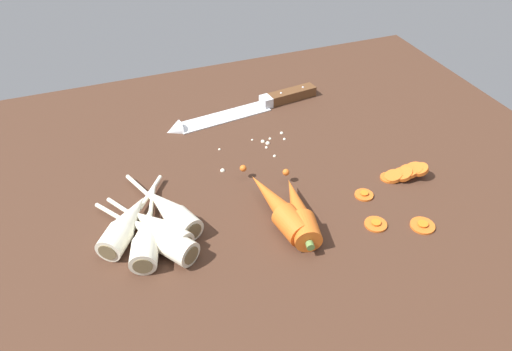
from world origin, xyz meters
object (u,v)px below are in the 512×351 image
(chefs_knife, at_px, (242,110))
(parsnip_mid_left, at_px, (147,236))
(parsnip_back, at_px, (170,211))
(whole_carrot, at_px, (277,207))
(parsnip_outer, at_px, (157,236))
(carrot_slice_stray_near, at_px, (364,194))
(parsnip_mid_right, at_px, (127,223))
(carrot_slice_stray_far, at_px, (423,225))
(whole_carrot_second, at_px, (299,212))
(parsnip_front, at_px, (158,228))
(carrot_slice_stack, at_px, (404,173))
(carrot_slice_stray_mid, at_px, (376,223))

(chefs_knife, xyz_separation_m, parsnip_mid_left, (-0.26, -0.31, 0.01))
(parsnip_back, bearing_deg, chefs_knife, 51.09)
(parsnip_mid_left, bearing_deg, parsnip_back, 43.16)
(whole_carrot, distance_m, parsnip_outer, 0.19)
(carrot_slice_stray_near, bearing_deg, parsnip_mid_right, 172.02)
(chefs_knife, bearing_deg, carrot_slice_stray_far, -70.75)
(whole_carrot_second, bearing_deg, parsnip_mid_left, 171.65)
(carrot_slice_stray_far, bearing_deg, chefs_knife, 109.25)
(parsnip_front, xyz_separation_m, parsnip_outer, (-0.00, -0.02, -0.00))
(whole_carrot, xyz_separation_m, parsnip_front, (-0.19, 0.02, -0.00))
(parsnip_back, distance_m, carrot_slice_stack, 0.41)
(carrot_slice_stack, relative_size, carrot_slice_stray_near, 2.56)
(parsnip_mid_left, bearing_deg, parsnip_mid_right, 122.01)
(whole_carrot_second, relative_size, carrot_slice_stray_mid, 5.14)
(whole_carrot, height_order, parsnip_outer, whole_carrot)
(parsnip_mid_left, height_order, parsnip_mid_right, same)
(whole_carrot_second, xyz_separation_m, carrot_slice_stray_near, (0.13, 0.02, -0.02))
(whole_carrot_second, xyz_separation_m, carrot_slice_stray_mid, (0.11, -0.05, -0.02))
(parsnip_mid_left, distance_m, carrot_slice_stray_far, 0.43)
(parsnip_front, bearing_deg, parsnip_mid_right, 147.43)
(parsnip_back, height_order, carrot_slice_stray_mid, parsnip_back)
(whole_carrot, relative_size, parsnip_mid_right, 1.18)
(parsnip_mid_left, height_order, parsnip_outer, same)
(whole_carrot, xyz_separation_m, carrot_slice_stack, (0.25, 0.01, -0.01))
(parsnip_back, relative_size, carrot_slice_stray_mid, 5.33)
(chefs_knife, height_order, parsnip_back, parsnip_back)
(parsnip_front, relative_size, parsnip_back, 0.88)
(parsnip_outer, height_order, carrot_slice_stray_mid, parsnip_outer)
(parsnip_front, height_order, carrot_slice_stray_far, parsnip_front)
(carrot_slice_stray_near, height_order, carrot_slice_stray_far, same)
(chefs_knife, bearing_deg, parsnip_back, -128.91)
(whole_carrot, height_order, parsnip_front, whole_carrot)
(parsnip_outer, bearing_deg, carrot_slice_stray_near, -1.64)
(whole_carrot_second, height_order, parsnip_mid_left, whole_carrot_second)
(whole_carrot_second, xyz_separation_m, parsnip_front, (-0.21, 0.04, -0.00))
(parsnip_front, bearing_deg, carrot_slice_stack, -1.26)
(carrot_slice_stray_mid, bearing_deg, carrot_slice_stray_far, -23.32)
(parsnip_mid_left, distance_m, carrot_slice_stray_near, 0.37)
(parsnip_mid_left, height_order, carrot_slice_stray_near, parsnip_mid_left)
(parsnip_back, xyz_separation_m, parsnip_outer, (-0.03, -0.05, -0.00))
(parsnip_back, bearing_deg, carrot_slice_stray_far, -23.13)
(whole_carrot, bearing_deg, whole_carrot_second, -39.19)
(parsnip_mid_left, bearing_deg, chefs_knife, 49.90)
(parsnip_mid_left, bearing_deg, carrot_slice_stray_far, -15.56)
(parsnip_front, xyz_separation_m, carrot_slice_stray_near, (0.35, -0.03, -0.02))
(carrot_slice_stack, bearing_deg, chefs_knife, 121.58)
(chefs_knife, height_order, whole_carrot, whole_carrot)
(carrot_slice_stray_mid, bearing_deg, chefs_knife, 101.61)
(chefs_knife, bearing_deg, parsnip_front, -128.86)
(whole_carrot, distance_m, carrot_slice_stray_far, 0.23)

